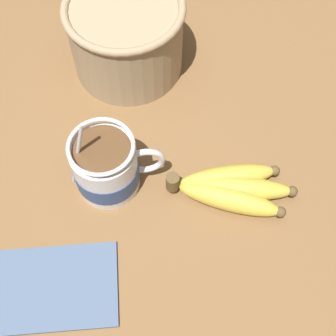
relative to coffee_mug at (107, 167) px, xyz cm
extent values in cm
cube|color=brown|center=(7.67, 3.55, -6.36)|extent=(136.05, 136.05, 3.25)
cylinder|color=silver|center=(-0.13, 0.00, -0.10)|extent=(9.21, 9.21, 9.28)
cylinder|color=navy|center=(-0.13, 0.00, -1.08)|extent=(9.41, 9.41, 3.66)
torus|color=silver|center=(5.48, 0.00, 0.49)|extent=(5.92, 0.90, 5.92)
cylinder|color=brown|center=(-0.13, 0.00, 4.64)|extent=(8.01, 8.01, 0.40)
torus|color=silver|center=(-0.13, 0.00, 5.72)|extent=(9.21, 9.21, 0.60)
cylinder|color=silver|center=(-3.50, 0.00, 3.92)|extent=(4.01, 0.50, 14.42)
ellipsoid|color=silver|center=(-1.74, 0.00, -3.24)|extent=(3.00, 2.00, 0.80)
cylinder|color=brown|center=(9.17, -2.48, -2.17)|extent=(2.00, 2.00, 3.00)
ellipsoid|color=gold|center=(16.96, -5.80, -2.95)|extent=(15.14, 9.13, 3.56)
sphere|color=brown|center=(23.83, -8.72, -2.95)|extent=(1.60, 1.60, 1.60)
ellipsoid|color=gold|center=(18.23, -4.20, -2.96)|extent=(16.82, 6.56, 3.55)
sphere|color=brown|center=(26.31, -5.74, -2.96)|extent=(1.60, 1.60, 1.60)
ellipsoid|color=gold|center=(17.36, -2.26, -2.99)|extent=(14.49, 3.87, 3.49)
sphere|color=brown|center=(24.56, -2.06, -2.99)|extent=(1.57, 1.57, 1.57)
cylinder|color=tan|center=(4.84, 22.69, 1.58)|extent=(18.29, 18.29, 12.62)
torus|color=tan|center=(4.84, 22.69, 7.89)|extent=(19.21, 19.21, 1.28)
cube|color=slate|center=(-8.20, -15.12, -4.44)|extent=(16.92, 12.23, 0.60)
camera|label=1|loc=(4.68, -32.89, 58.23)|focal=50.00mm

